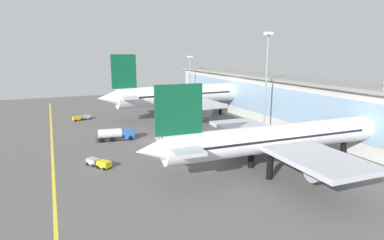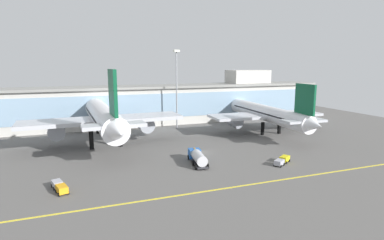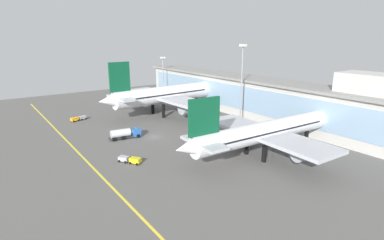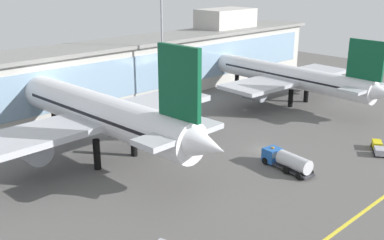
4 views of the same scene
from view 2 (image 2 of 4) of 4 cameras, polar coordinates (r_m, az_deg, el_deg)
ground_plane at (r=77.03m, az=1.84°, el=-6.06°), size 180.00×180.00×0.00m
taxiway_centreline_stripe at (r=58.37m, az=10.22°, el=-11.62°), size 144.00×0.50×0.01m
terminal_building at (r=115.58m, az=-5.39°, el=3.12°), size 130.70×14.00×19.21m
airliner_near_left at (r=86.06m, az=-15.88°, el=0.41°), size 42.40×50.75×20.52m
airliner_near_right at (r=101.90m, az=13.46°, el=1.13°), size 36.69×50.75×16.52m
fuel_tanker_truck at (r=68.72m, az=1.01°, el=-6.76°), size 3.97×9.29×2.90m
baggage_tug_near at (r=59.26m, az=-23.07°, el=-11.14°), size 3.17×5.80×1.40m
service_truck_far at (r=71.44m, az=16.18°, el=-7.11°), size 5.54×4.32×1.40m
apron_light_mast_centre at (r=104.56m, az=-2.84°, el=7.60°), size 1.80×1.80×26.21m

